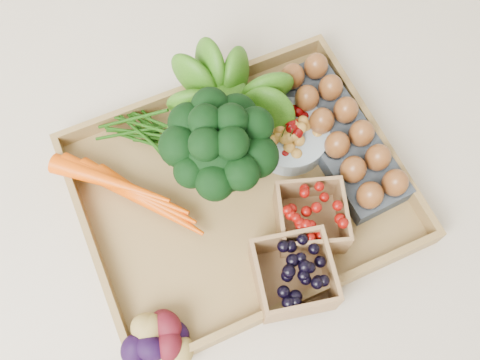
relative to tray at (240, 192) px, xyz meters
name	(u,v)px	position (x,y,z in m)	size (l,w,h in m)	color
ground	(240,193)	(0.00, 0.00, -0.01)	(4.00, 4.00, 0.00)	beige
tray	(240,192)	(0.00, 0.00, 0.00)	(0.55, 0.45, 0.01)	olive
carrots	(125,188)	(-0.18, 0.07, 0.04)	(0.24, 0.17, 0.06)	#E74A02
lettuce	(226,98)	(0.04, 0.14, 0.08)	(0.15, 0.15, 0.15)	#14460B
broccoli	(221,161)	(-0.02, 0.03, 0.08)	(0.18, 0.18, 0.14)	black
cherry_bowl	(289,136)	(0.12, 0.05, 0.03)	(0.14, 0.14, 0.04)	#8C9EA5
egg_carton	(338,136)	(0.20, 0.02, 0.03)	(0.11, 0.32, 0.04)	#333942
potatoes	(159,337)	(-0.22, -0.18, 0.04)	(0.13, 0.13, 0.07)	#3F0A11
punnet_blackberry	(293,275)	(0.01, -0.18, 0.05)	(0.12, 0.12, 0.08)	black
punnet_raspberry	(311,218)	(0.08, -0.11, 0.05)	(0.11, 0.11, 0.08)	#650704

